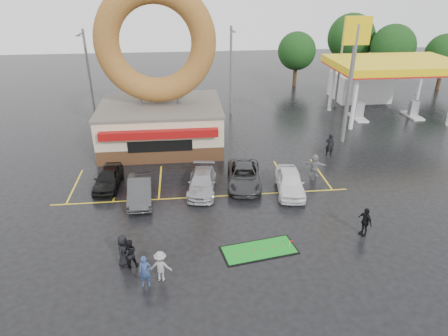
{
  "coord_description": "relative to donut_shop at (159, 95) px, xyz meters",
  "views": [
    {
      "loc": [
        -1.13,
        -19.97,
        13.54
      ],
      "look_at": [
        1.37,
        3.19,
        2.2
      ],
      "focal_mm": 32.0,
      "sensor_mm": 36.0,
      "label": 1
    }
  ],
  "objects": [
    {
      "name": "streetlight_left",
      "position": [
        -7.0,
        6.95,
        0.32
      ],
      "size": [
        0.4,
        2.21,
        9.0
      ],
      "color": "slate",
      "rests_on": "ground"
    },
    {
      "name": "car_white",
      "position": [
        8.93,
        -9.47,
        -3.71
      ],
      "size": [
        2.33,
        4.62,
        1.51
      ],
      "primitive_type": "imported",
      "rotation": [
        0.0,
        0.0,
        -0.13
      ],
      "color": "white",
      "rests_on": "ground"
    },
    {
      "name": "person_blue",
      "position": [
        -0.26,
        -17.77,
        -3.63
      ],
      "size": [
        0.62,
        0.41,
        1.67
      ],
      "primitive_type": "imported",
      "rotation": [
        0.0,
        0.0,
        0.02
      ],
      "color": "navy",
      "rests_on": "ground"
    },
    {
      "name": "person_bystander",
      "position": [
        -1.47,
        -16.08,
        -3.58
      ],
      "size": [
        0.81,
        1.0,
        1.76
      ],
      "primitive_type": "imported",
      "rotation": [
        0.0,
        0.0,
        1.24
      ],
      "color": "black",
      "rests_on": "ground"
    },
    {
      "name": "person_blackjkt",
      "position": [
        -1.14,
        -16.27,
        -3.66
      ],
      "size": [
        0.9,
        0.77,
        1.6
      ],
      "primitive_type": "imported",
      "rotation": [
        0.0,
        0.0,
        3.37
      ],
      "color": "black",
      "rests_on": "ground"
    },
    {
      "name": "putting_green",
      "position": [
        5.65,
        -15.7,
        -4.43
      ],
      "size": [
        4.31,
        2.44,
        0.51
      ],
      "color": "black",
      "rests_on": "ground"
    },
    {
      "name": "car_grey",
      "position": [
        5.97,
        -8.12,
        -3.77
      ],
      "size": [
        2.84,
        5.19,
        1.38
      ],
      "primitive_type": "imported",
      "rotation": [
        0.0,
        0.0,
        -0.11
      ],
      "color": "#333335",
      "rests_on": "ground"
    },
    {
      "name": "tree_far_d",
      "position": [
        17.0,
        19.03,
        0.07
      ],
      "size": [
        4.9,
        4.9,
        7.0
      ],
      "color": "#332114",
      "rests_on": "ground"
    },
    {
      "name": "shell_sign",
      "position": [
        16.0,
        -0.97,
        2.91
      ],
      "size": [
        2.2,
        0.36,
        10.6
      ],
      "color": "slate",
      "rests_on": "ground"
    },
    {
      "name": "ground",
      "position": [
        3.0,
        -12.97,
        -4.46
      ],
      "size": [
        120.0,
        120.0,
        0.0
      ],
      "primitive_type": "plane",
      "color": "black",
      "rests_on": "ground"
    },
    {
      "name": "streetlight_mid",
      "position": [
        7.0,
        7.95,
        0.32
      ],
      "size": [
        0.4,
        2.21,
        9.0
      ],
      "color": "slate",
      "rests_on": "ground"
    },
    {
      "name": "donut_shop",
      "position": [
        0.0,
        0.0,
        0.0
      ],
      "size": [
        10.2,
        8.7,
        13.5
      ],
      "color": "#472B19",
      "rests_on": "ground"
    },
    {
      "name": "tree_far_c",
      "position": [
        25.0,
        21.03,
        1.37
      ],
      "size": [
        6.3,
        6.3,
        9.0
      ],
      "color": "#332114",
      "rests_on": "ground"
    },
    {
      "name": "person_hoodie",
      "position": [
        0.46,
        -17.45,
        -3.64
      ],
      "size": [
        1.16,
        0.79,
        1.65
      ],
      "primitive_type": "imported",
      "rotation": [
        0.0,
        0.0,
        2.96
      ],
      "color": "gray",
      "rests_on": "ground"
    },
    {
      "name": "streetlight_right",
      "position": [
        19.0,
        8.95,
        0.32
      ],
      "size": [
        0.4,
        2.21,
        9.0
      ],
      "color": "slate",
      "rests_on": "ground"
    },
    {
      "name": "car_black",
      "position": [
        -3.55,
        -7.44,
        -3.77
      ],
      "size": [
        1.9,
        4.19,
        1.4
      ],
      "primitive_type": "imported",
      "rotation": [
        0.0,
        0.0,
        -0.06
      ],
      "color": "black",
      "rests_on": "ground"
    },
    {
      "name": "tree_far_b",
      "position": [
        35.0,
        15.03,
        0.07
      ],
      "size": [
        4.9,
        4.9,
        7.0
      ],
      "color": "#332114",
      "rests_on": "ground"
    },
    {
      "name": "person_walker_near",
      "position": [
        11.32,
        -7.39,
        -3.59
      ],
      "size": [
        1.7,
        1.14,
        1.76
      ],
      "primitive_type": "imported",
      "rotation": [
        0.0,
        0.0,
        2.72
      ],
      "color": "gray",
      "rests_on": "ground"
    },
    {
      "name": "person_walker_far",
      "position": [
        13.72,
        -3.88,
        -3.5
      ],
      "size": [
        0.83,
        0.69,
        1.93
      ],
      "primitive_type": "imported",
      "rotation": [
        0.0,
        0.0,
        2.77
      ],
      "color": "black",
      "rests_on": "ground"
    },
    {
      "name": "tree_far_a",
      "position": [
        29.0,
        17.03,
        0.72
      ],
      "size": [
        5.6,
        5.6,
        8.0
      ],
      "color": "#332114",
      "rests_on": "ground"
    },
    {
      "name": "gas_station",
      "position": [
        23.0,
        7.97,
        -0.77
      ],
      "size": [
        12.3,
        13.65,
        5.9
      ],
      "color": "silver",
      "rests_on": "ground"
    },
    {
      "name": "person_cameraman",
      "position": [
        11.89,
        -14.86,
        -3.59
      ],
      "size": [
        0.71,
        1.11,
        1.75
      ],
      "primitive_type": "imported",
      "rotation": [
        0.0,
        0.0,
        -1.27
      ],
      "color": "black",
      "rests_on": "ground"
    },
    {
      "name": "car_dgrey",
      "position": [
        -1.18,
        -9.47,
        -3.75
      ],
      "size": [
        1.74,
        4.42,
        1.43
      ],
      "primitive_type": "imported",
      "rotation": [
        0.0,
        0.0,
        0.05
      ],
      "color": "#303033",
      "rests_on": "ground"
    },
    {
      "name": "car_silver",
      "position": [
        2.97,
        -8.69,
        -3.81
      ],
      "size": [
        2.4,
        4.7,
        1.3
      ],
      "primitive_type": "imported",
      "rotation": [
        0.0,
        0.0,
        -0.13
      ],
      "color": "#A1A2A6",
      "rests_on": "ground"
    },
    {
      "name": "dumpster",
      "position": [
        -4.5,
        -1.85,
        -3.81
      ],
      "size": [
        2.03,
        1.58,
        1.3
      ],
      "primitive_type": "cube",
      "rotation": [
        0.0,
        0.0,
        0.23
      ],
      "color": "#184021",
      "rests_on": "ground"
    }
  ]
}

